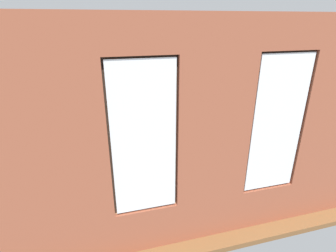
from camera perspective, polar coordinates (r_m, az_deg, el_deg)
The scene contains 20 objects.
ground_plane at distance 6.83m, azimuth -0.21°, elevation -7.80°, with size 7.31×5.90×0.10m, color brown.
brick_wall_with_windows at distance 3.88m, azimuth 9.82°, elevation -3.49°, with size 6.71×0.30×3.45m.
white_wall_right at distance 6.01m, azimuth -31.72°, elevation 3.01°, with size 0.10×4.90×3.45m, color white.
couch_by_window at distance 4.99m, azimuth 1.16°, elevation -15.22°, with size 1.70×0.87×0.80m.
couch_left at distance 7.16m, azimuth 22.56°, elevation -4.70°, with size 1.02×1.78×0.80m.
coffee_table at distance 6.81m, azimuth -3.15°, elevation -3.75°, with size 1.24×0.80×0.45m.
cup_ceramic at distance 6.67m, azimuth -2.16°, elevation -3.28°, with size 0.08×0.08×0.09m, color #B23D38.
candle_jar at distance 6.76m, azimuth -3.16°, elevation -2.96°, with size 0.08×0.08×0.09m, color #B7333D.
table_plant_small at distance 6.93m, azimuth -0.67°, elevation -1.58°, with size 0.14×0.14×0.23m.
remote_black at distance 6.84m, azimuth -4.61°, elevation -3.02°, with size 0.05×0.17×0.02m, color black.
media_console at distance 6.23m, azimuth -27.05°, elevation -10.12°, with size 1.19×0.42×0.57m, color black.
tv_flatscreen at distance 5.91m, azimuth -28.23°, elevation -4.16°, with size 1.21×0.20×0.86m.
papasan_chair at distance 8.36m, azimuth -3.02°, elevation 1.60°, with size 1.04×1.04×0.67m.
potted_plant_mid_room_small at distance 7.50m, azimuth 1.66°, elevation -1.45°, with size 0.33×0.33×0.57m.
potted_plant_corner_near_left at distance 9.27m, azimuth 13.49°, elevation 3.60°, with size 0.74×0.78×1.18m.
potted_plant_corner_far_left at distance 6.42m, azimuth 30.44°, elevation -8.29°, with size 0.73×0.61×1.22m.
potted_plant_by_left_couch at distance 7.92m, azimuth 14.68°, elevation -1.25°, with size 0.28×0.28×0.50m.
potted_plant_foreground_right at distance 8.19m, azimuth -22.59°, elevation 0.29°, with size 0.92×0.97×1.17m.
potted_plant_near_tv at distance 4.95m, azimuth -24.08°, elevation -10.21°, with size 0.80×0.84×1.32m.
potted_plant_beside_window_right at distance 4.69m, azimuth -22.84°, elevation -15.96°, with size 0.78×0.79×1.02m.
Camera 1 is at (1.56, 5.71, 3.35)m, focal length 28.00 mm.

